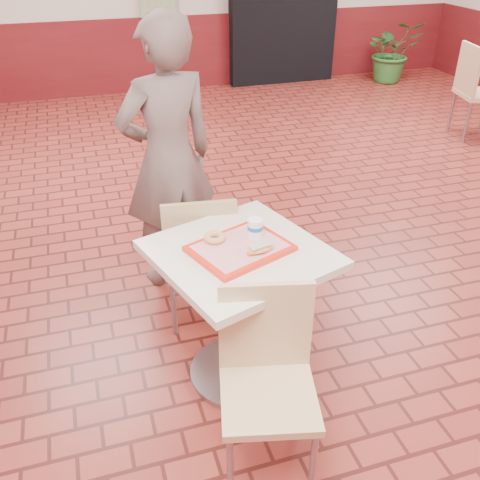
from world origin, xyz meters
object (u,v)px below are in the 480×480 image
object	(u,v)px
serving_tray	(240,248)
ring_donut	(215,237)
customer	(168,159)
paper_cup	(255,228)
long_john_donut	(260,249)
chair_second_left	(475,87)
main_table	(240,295)
chair_main_back	(199,254)
potted_plant	(392,51)
chair_main_front	(267,372)

from	to	relation	value
serving_tray	ring_donut	world-z (taller)	ring_donut
customer	paper_cup	size ratio (longest dim) A/B	18.51
serving_tray	long_john_donut	size ratio (longest dim) A/B	3.11
chair_second_left	customer	bearing A→B (deg)	127.33
main_table	chair_main_back	world-z (taller)	chair_main_back
chair_main_back	serving_tray	world-z (taller)	chair_main_back
customer	long_john_donut	xyz separation A→B (m)	(0.22, -1.13, -0.03)
main_table	chair_second_left	distance (m)	4.58
main_table	paper_cup	distance (m)	0.36
long_john_donut	paper_cup	size ratio (longest dim) A/B	1.49
serving_tray	potted_plant	size ratio (longest dim) A/B	0.49
chair_main_back	potted_plant	bearing A→B (deg)	-123.57
chair_main_front	chair_main_back	distance (m)	1.01
chair_main_front	long_john_donut	xyz separation A→B (m)	(0.10, 0.42, 0.36)
customer	long_john_donut	world-z (taller)	customer
chair_second_left	ring_donut	bearing A→B (deg)	138.46
main_table	customer	bearing A→B (deg)	97.83
main_table	chair_main_back	xyz separation A→B (m)	(-0.09, 0.51, -0.05)
chair_second_left	main_table	bearing A→B (deg)	140.07
customer	chair_main_front	bearing A→B (deg)	79.93
main_table	serving_tray	size ratio (longest dim) A/B	1.84
main_table	paper_cup	size ratio (longest dim) A/B	8.50
main_table	serving_tray	xyz separation A→B (m)	(0.00, 0.00, 0.28)
customer	potted_plant	distance (m)	5.90
ring_donut	long_john_donut	size ratio (longest dim) A/B	0.75
potted_plant	chair_main_back	bearing A→B (deg)	-131.14
long_john_donut	chair_main_back	bearing A→B (deg)	105.34
chair_main_front	ring_donut	distance (m)	0.69
ring_donut	long_john_donut	distance (m)	0.24
chair_main_front	customer	world-z (taller)	customer
chair_main_back	ring_donut	bearing A→B (deg)	95.88
long_john_donut	chair_second_left	distance (m)	4.58
main_table	ring_donut	world-z (taller)	ring_donut
chair_main_back	serving_tray	distance (m)	0.61
chair_main_back	long_john_donut	xyz separation A→B (m)	(0.16, -0.59, 0.36)
paper_cup	serving_tray	bearing A→B (deg)	-147.07
ring_donut	long_john_donut	world-z (taller)	long_john_donut
customer	potted_plant	size ratio (longest dim) A/B	1.97
customer	ring_donut	bearing A→B (deg)	78.30
ring_donut	chair_second_left	bearing A→B (deg)	36.42
chair_main_back	long_john_donut	size ratio (longest dim) A/B	6.26
ring_donut	paper_cup	world-z (taller)	paper_cup
main_table	long_john_donut	xyz separation A→B (m)	(0.07, -0.08, 0.31)
customer	ring_donut	xyz separation A→B (m)	(0.04, -0.96, -0.03)
chair_main_back	potted_plant	xyz separation A→B (m)	(4.11, 4.70, -0.05)
chair_main_back	main_table	bearing A→B (deg)	107.55
chair_main_front	customer	bearing A→B (deg)	107.77
main_table	potted_plant	xyz separation A→B (m)	(4.02, 5.21, -0.10)
chair_main_front	potted_plant	size ratio (longest dim) A/B	0.99
ring_donut	potted_plant	world-z (taller)	potted_plant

